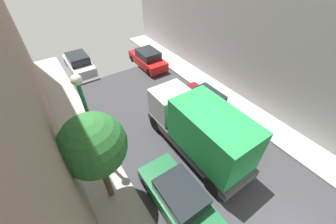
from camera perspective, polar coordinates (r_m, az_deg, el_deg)
The scene contains 7 objects.
parked_car_left_2 at distance 9.67m, azimuth 3.02°, elevation -22.66°, with size 1.78×4.20×1.57m.
parked_car_left_3 at distance 20.03m, azimuth -23.52°, elevation 12.28°, with size 1.78×4.20×1.57m.
parked_car_right_2 at distance 14.09m, azimuth 10.19°, elevation 2.61°, with size 1.78×4.20×1.57m.
parked_car_right_3 at distance 19.27m, azimuth -5.62°, elevation 14.45°, with size 1.78×4.20×1.57m.
delivery_truck at distance 10.68m, azimuth 8.82°, elevation -4.77°, with size 2.26×6.60×3.38m.
street_tree_0 at distance 7.87m, azimuth -20.05°, elevation -8.80°, with size 2.45×2.45×4.77m.
lamp_post at distance 9.38m, azimuth -21.54°, elevation 0.15°, with size 0.44×0.44×5.30m.
Camera 1 is at (-5.47, 0.32, 9.42)m, focal length 21.91 mm.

